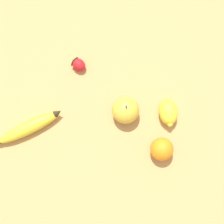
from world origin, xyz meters
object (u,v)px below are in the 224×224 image
(lemon, at_px, (168,112))
(orange, at_px, (162,149))
(banana, at_px, (30,127))
(strawberry, at_px, (78,64))
(apple, at_px, (126,110))

(lemon, bearing_deg, orange, 109.02)
(banana, relative_size, lemon, 1.95)
(orange, distance_m, lemon, 0.12)
(strawberry, height_order, lemon, lemon)
(orange, height_order, apple, apple)
(lemon, bearing_deg, apple, 30.36)
(strawberry, relative_size, apple, 0.63)
(strawberry, bearing_deg, apple, 172.74)
(banana, xyz_separation_m, strawberry, (-0.01, -0.25, -0.00))
(strawberry, bearing_deg, banana, 94.92)
(banana, bearing_deg, strawberry, 28.79)
(apple, bearing_deg, lemon, -149.64)
(banana, height_order, apple, apple)
(orange, bearing_deg, banana, 21.30)
(banana, distance_m, orange, 0.40)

